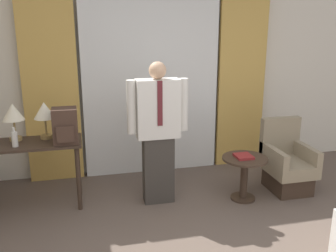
{
  "coord_description": "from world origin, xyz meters",
  "views": [
    {
      "loc": [
        -0.96,
        -2.23,
        2.08
      ],
      "look_at": [
        -0.03,
        1.62,
        0.97
      ],
      "focal_mm": 40.0,
      "sensor_mm": 36.0,
      "label": 1
    }
  ],
  "objects": [
    {
      "name": "book",
      "position": [
        0.87,
        1.58,
        0.55
      ],
      "size": [
        0.19,
        0.21,
        0.03
      ],
      "color": "maroon",
      "rests_on": "side_table"
    },
    {
      "name": "person",
      "position": [
        -0.12,
        1.77,
        0.89
      ],
      "size": [
        0.7,
        0.23,
        1.66
      ],
      "color": "#38332D",
      "rests_on": "ground_plane"
    },
    {
      "name": "curtain_drape_right",
      "position": [
        1.32,
        2.73,
        1.29
      ],
      "size": [
        0.7,
        0.06,
        2.58
      ],
      "color": "gold",
      "rests_on": "ground_plane"
    },
    {
      "name": "bottle_near_edge",
      "position": [
        -1.67,
        1.85,
        0.87
      ],
      "size": [
        0.06,
        0.06,
        0.21
      ],
      "color": "silver",
      "rests_on": "desk"
    },
    {
      "name": "curtain_drape_left",
      "position": [
        -1.32,
        2.73,
        1.29
      ],
      "size": [
        0.7,
        0.06,
        2.58
      ],
      "color": "gold",
      "rests_on": "ground_plane"
    },
    {
      "name": "table_lamp_left",
      "position": [
        -1.69,
        2.08,
        1.09
      ],
      "size": [
        0.24,
        0.24,
        0.42
      ],
      "color": "#9E7F47",
      "rests_on": "desk"
    },
    {
      "name": "curtain_sheer_center",
      "position": [
        0.0,
        2.73,
        1.29
      ],
      "size": [
        1.86,
        0.06,
        2.58
      ],
      "color": "white",
      "rests_on": "ground_plane"
    },
    {
      "name": "backpack",
      "position": [
        -1.14,
        1.84,
        0.98
      ],
      "size": [
        0.27,
        0.25,
        0.39
      ],
      "color": "#422D23",
      "rests_on": "desk"
    },
    {
      "name": "side_table",
      "position": [
        0.89,
        1.58,
        0.36
      ],
      "size": [
        0.54,
        0.54,
        0.53
      ],
      "color": "#38281E",
      "rests_on": "ground_plane"
    },
    {
      "name": "desk",
      "position": [
        -1.53,
        1.96,
        0.65
      ],
      "size": [
        1.11,
        0.51,
        0.78
      ],
      "color": "#38281E",
      "rests_on": "ground_plane"
    },
    {
      "name": "table_lamp_right",
      "position": [
        -1.36,
        2.08,
        1.09
      ],
      "size": [
        0.24,
        0.24,
        0.42
      ],
      "color": "#9E7F47",
      "rests_on": "desk"
    },
    {
      "name": "armchair",
      "position": [
        1.54,
        1.72,
        0.32
      ],
      "size": [
        0.52,
        0.62,
        0.89
      ],
      "color": "#38281E",
      "rests_on": "ground_plane"
    },
    {
      "name": "wall_back",
      "position": [
        0.0,
        2.86,
        1.35
      ],
      "size": [
        10.0,
        0.06,
        2.7
      ],
      "color": "silver",
      "rests_on": "ground_plane"
    }
  ]
}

